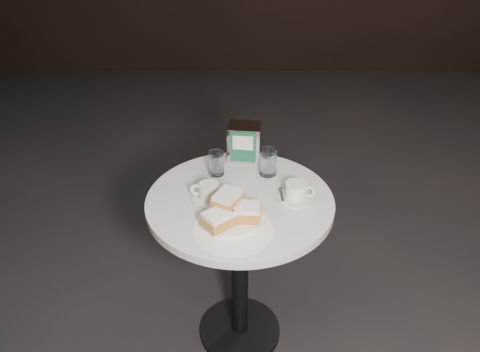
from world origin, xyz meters
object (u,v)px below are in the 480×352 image
at_px(cafe_table, 240,239).
at_px(water_glass_right, 268,162).
at_px(napkin_dispenser, 244,142).
at_px(beignet_plate, 231,213).
at_px(coffee_cup_left, 209,193).
at_px(coffee_cup_right, 296,192).
at_px(water_glass_left, 216,163).

relative_size(cafe_table, water_glass_right, 6.68).
bearing_deg(napkin_dispenser, beignet_plate, -89.90).
height_order(cafe_table, coffee_cup_left, coffee_cup_left).
bearing_deg(water_glass_right, coffee_cup_left, -140.70).
xyz_separation_m(beignet_plate, napkin_dispenser, (0.04, 0.44, 0.04)).
relative_size(coffee_cup_left, water_glass_right, 1.27).
distance_m(coffee_cup_right, napkin_dispenser, 0.36).
bearing_deg(cafe_table, water_glass_right, 58.01).
height_order(cafe_table, beignet_plate, beignet_plate).
xyz_separation_m(coffee_cup_left, coffee_cup_right, (0.32, 0.01, 0.00)).
distance_m(water_glass_left, water_glass_right, 0.21).
xyz_separation_m(cafe_table, napkin_dispenser, (0.01, 0.30, 0.28)).
relative_size(water_glass_left, napkin_dispenser, 0.65).
xyz_separation_m(coffee_cup_left, water_glass_left, (0.02, 0.18, 0.02)).
bearing_deg(cafe_table, napkin_dispenser, 87.41).
bearing_deg(coffee_cup_left, coffee_cup_right, 7.86).
xyz_separation_m(water_glass_left, napkin_dispenser, (0.11, 0.12, 0.03)).
bearing_deg(water_glass_right, beignet_plate, -113.53).
xyz_separation_m(coffee_cup_right, water_glass_right, (-0.10, 0.18, 0.02)).
distance_m(beignet_plate, water_glass_left, 0.32).
bearing_deg(water_glass_right, coffee_cup_right, -61.16).
height_order(coffee_cup_right, napkin_dispenser, napkin_dispenser).
distance_m(cafe_table, napkin_dispenser, 0.40).
height_order(water_glass_left, napkin_dispenser, napkin_dispenser).
bearing_deg(cafe_table, beignet_plate, -101.63).
bearing_deg(beignet_plate, water_glass_left, 102.08).
relative_size(coffee_cup_left, napkin_dispenser, 0.91).
bearing_deg(water_glass_left, napkin_dispenser, 48.57).
xyz_separation_m(beignet_plate, coffee_cup_right, (0.24, 0.14, -0.01)).
xyz_separation_m(water_glass_right, napkin_dispenser, (-0.10, 0.12, 0.02)).
distance_m(beignet_plate, water_glass_right, 0.35).
bearing_deg(water_glass_right, water_glass_left, -178.95).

